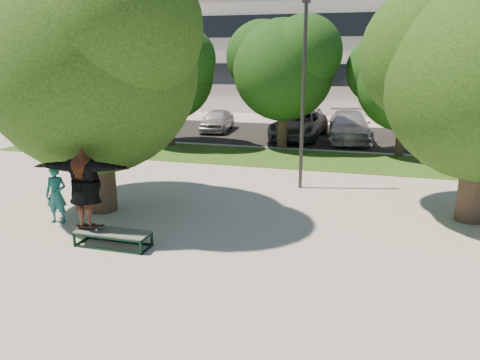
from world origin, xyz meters
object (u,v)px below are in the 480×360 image
(tree_left, at_px, (90,55))
(grind_box, at_px, (113,239))
(lamppost, at_px, (303,95))
(car_grey, at_px, (299,125))
(car_silver_a, at_px, (217,120))
(bystander, at_px, (56,194))
(car_dark, at_px, (305,122))
(car_silver_b, at_px, (349,126))

(tree_left, distance_m, grind_box, 5.19)
(lamppost, bearing_deg, car_grey, 99.36)
(tree_left, distance_m, car_grey, 14.69)
(car_silver_a, bearing_deg, tree_left, -89.70)
(tree_left, bearing_deg, bystander, -110.53)
(tree_left, height_order, grind_box, tree_left)
(tree_left, distance_m, car_silver_a, 15.40)
(lamppost, xyz_separation_m, grind_box, (-3.50, -6.31, -2.96))
(car_silver_a, bearing_deg, bystander, -91.92)
(car_dark, height_order, car_silver_b, car_silver_b)
(car_silver_a, relative_size, car_silver_b, 0.73)
(grind_box, relative_size, bystander, 1.13)
(grind_box, distance_m, car_grey, 16.26)
(car_grey, bearing_deg, car_dark, 88.55)
(car_grey, bearing_deg, car_silver_b, 4.00)
(tree_left, distance_m, car_silver_b, 15.62)
(car_silver_a, bearing_deg, car_grey, -17.65)
(lamppost, distance_m, car_grey, 10.25)
(tree_left, xyz_separation_m, lamppost, (5.29, 3.91, -1.27))
(tree_left, height_order, bystander, tree_left)
(grind_box, relative_size, car_grey, 0.34)
(car_dark, xyz_separation_m, car_silver_b, (2.54, -1.61, 0.06))
(tree_left, xyz_separation_m, car_grey, (3.67, 13.74, -3.68))
(tree_left, bearing_deg, car_dark, 76.17)
(lamppost, relative_size, car_silver_b, 1.17)
(car_grey, distance_m, car_silver_b, 2.66)
(bystander, xyz_separation_m, car_silver_a, (-0.91, 16.22, -0.14))
(tree_left, relative_size, car_grey, 1.32)
(tree_left, xyz_separation_m, grind_box, (1.79, -2.41, -4.23))
(lamppost, distance_m, car_silver_a, 13.09)
(lamppost, xyz_separation_m, bystander, (-5.80, -5.25, -2.36))
(grind_box, relative_size, car_silver_a, 0.47)
(grind_box, distance_m, car_silver_b, 16.84)
(grind_box, bearing_deg, car_silver_a, 100.50)
(car_dark, relative_size, car_silver_b, 0.81)
(grind_box, height_order, car_silver_b, car_silver_b)
(car_silver_a, bearing_deg, grind_box, -84.62)
(grind_box, height_order, car_dark, car_dark)
(car_silver_a, xyz_separation_m, car_silver_b, (7.74, -1.07, 0.11))
(car_dark, bearing_deg, grind_box, -95.47)
(car_dark, distance_m, car_grey, 1.67)
(lamppost, height_order, car_grey, lamppost)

